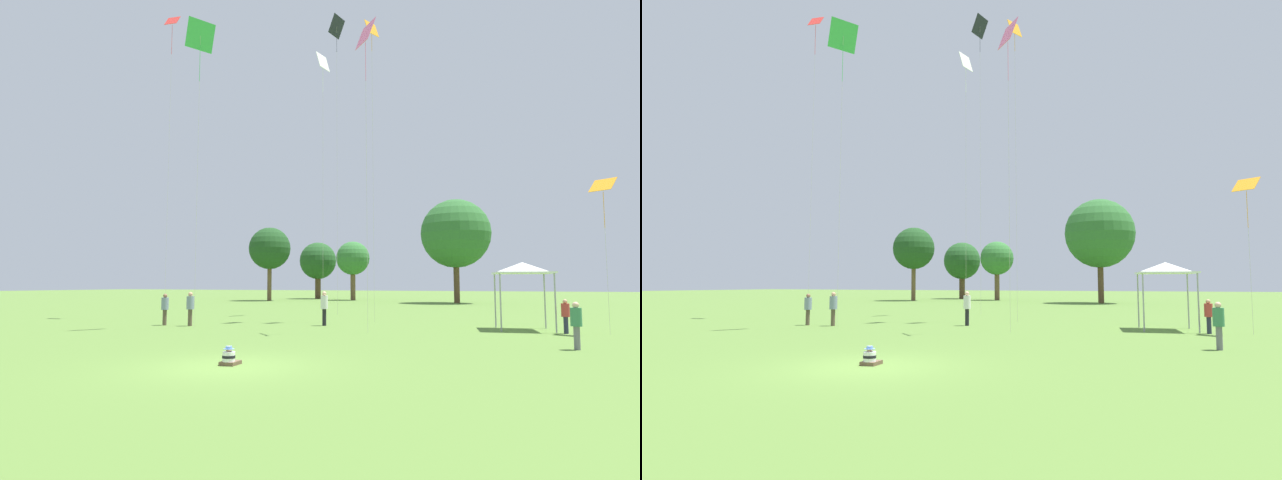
% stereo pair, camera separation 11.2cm
% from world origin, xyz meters
% --- Properties ---
extents(ground_plane, '(300.00, 300.00, 0.00)m').
position_xyz_m(ground_plane, '(0.00, 0.00, 0.00)').
color(ground_plane, '#567A33').
extents(seated_toddler, '(0.47, 0.57, 0.52)m').
position_xyz_m(seated_toddler, '(-0.11, 0.28, 0.20)').
color(seated_toddler, brown).
rests_on(seated_toddler, ground).
extents(person_standing_1, '(0.42, 0.42, 1.68)m').
position_xyz_m(person_standing_1, '(-10.67, 10.07, 0.99)').
color(person_standing_1, brown).
rests_on(person_standing_1, ground).
extents(person_standing_2, '(0.44, 0.44, 1.78)m').
position_xyz_m(person_standing_2, '(-9.13, 10.24, 1.05)').
color(person_standing_2, brown).
rests_on(person_standing_2, ground).
extents(person_standing_3, '(0.42, 0.42, 1.60)m').
position_xyz_m(person_standing_3, '(8.86, 7.53, 0.95)').
color(person_standing_3, slate).
rests_on(person_standing_3, ground).
extents(person_standing_4, '(0.54, 0.54, 1.81)m').
position_xyz_m(person_standing_4, '(-2.69, 13.17, 1.08)').
color(person_standing_4, black).
rests_on(person_standing_4, ground).
extents(person_standing_5, '(0.38, 0.38, 1.52)m').
position_xyz_m(person_standing_5, '(8.85, 13.45, 0.90)').
color(person_standing_5, '#282D42').
rests_on(person_standing_5, ground).
extents(canopy_tent, '(3.01, 3.01, 3.25)m').
position_xyz_m(canopy_tent, '(7.11, 14.61, 2.95)').
color(canopy_tent, white).
rests_on(canopy_tent, ground).
extents(kite_0, '(0.88, 1.52, 22.21)m').
position_xyz_m(kite_0, '(-5.40, 22.14, 20.90)').
color(kite_0, '#1E2328').
rests_on(kite_0, ground).
extents(kite_1, '(0.72, 1.04, 18.35)m').
position_xyz_m(kite_1, '(-1.05, 16.86, 17.00)').
color(kite_1, orange).
rests_on(kite_1, ground).
extents(kite_2, '(1.14, 1.54, 15.92)m').
position_xyz_m(kite_2, '(-8.05, 9.17, 14.89)').
color(kite_2, green).
rests_on(kite_2, ground).
extents(kite_3, '(0.54, 1.10, 16.28)m').
position_xyz_m(kite_3, '(-3.82, 15.71, 15.14)').
color(kite_3, white).
rests_on(kite_3, ground).
extents(kite_4, '(1.02, 0.70, 20.82)m').
position_xyz_m(kite_4, '(-14.85, 14.97, 19.17)').
color(kite_4, red).
rests_on(kite_4, ground).
extents(kite_5, '(1.22, 1.20, 14.64)m').
position_xyz_m(kite_5, '(0.64, 10.31, 13.67)').
color(kite_5, pink).
rests_on(kite_5, ground).
extents(kite_6, '(1.20, 1.12, 6.95)m').
position_xyz_m(kite_6, '(10.59, 13.78, 6.46)').
color(kite_6, orange).
rests_on(kite_6, ground).
extents(distant_tree_0, '(5.59, 5.59, 9.76)m').
position_xyz_m(distant_tree_0, '(-24.76, 47.10, 6.92)').
color(distant_tree_0, brown).
rests_on(distant_tree_0, ground).
extents(distant_tree_1, '(5.52, 5.52, 8.45)m').
position_xyz_m(distant_tree_1, '(-22.18, 57.43, 5.63)').
color(distant_tree_1, brown).
rests_on(distant_tree_1, ground).
extents(distant_tree_2, '(4.60, 4.60, 8.05)m').
position_xyz_m(distant_tree_2, '(-15.20, 53.38, 5.68)').
color(distant_tree_2, brown).
rests_on(distant_tree_2, ground).
extents(distant_tree_3, '(7.99, 7.99, 12.05)m').
position_xyz_m(distant_tree_3, '(-0.57, 47.79, 8.03)').
color(distant_tree_3, brown).
rests_on(distant_tree_3, ground).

